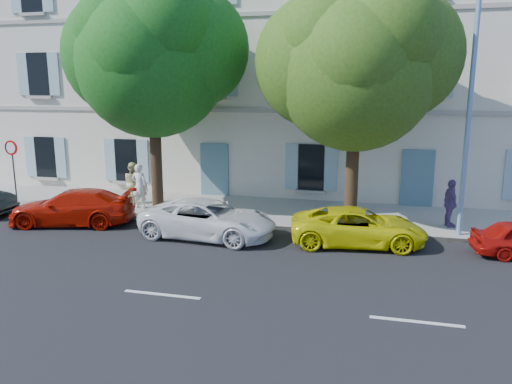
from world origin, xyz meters
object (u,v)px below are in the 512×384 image
(tree_left, at_px, (152,62))
(pedestrian_b, at_px, (133,183))
(car_red_coupe, at_px, (72,207))
(car_white_coupe, at_px, (208,219))
(pedestrian_a, at_px, (140,186))
(tree_right, at_px, (356,71))
(road_sign, at_px, (12,158))
(car_yellow_supercar, at_px, (358,227))
(pedestrian_c, at_px, (450,203))
(street_lamp, at_px, (472,95))

(tree_left, height_order, pedestrian_b, tree_left)
(car_red_coupe, relative_size, car_white_coupe, 0.98)
(pedestrian_a, bearing_deg, tree_left, -176.02)
(tree_right, distance_m, road_sign, 14.41)
(car_yellow_supercar, height_order, pedestrian_c, pedestrian_c)
(car_white_coupe, bearing_deg, road_sign, 81.81)
(road_sign, bearing_deg, tree_right, -0.23)
(road_sign, bearing_deg, street_lamp, -1.64)
(tree_left, xyz_separation_m, street_lamp, (11.34, -1.06, -1.15))
(pedestrian_b, bearing_deg, tree_left, -171.85)
(tree_right, xyz_separation_m, pedestrian_c, (3.42, 0.69, -4.54))
(tree_right, distance_m, pedestrian_b, 10.31)
(car_red_coupe, distance_m, car_yellow_supercar, 10.39)
(car_white_coupe, xyz_separation_m, pedestrian_c, (8.02, 2.82, 0.36))
(car_red_coupe, bearing_deg, tree_right, 87.29)
(car_yellow_supercar, xyz_separation_m, tree_left, (-8.08, 2.34, 5.32))
(tree_right, bearing_deg, pedestrian_b, 171.70)
(car_red_coupe, relative_size, pedestrian_b, 2.57)
(car_white_coupe, bearing_deg, tree_right, -60.21)
(car_red_coupe, distance_m, pedestrian_c, 13.69)
(pedestrian_a, bearing_deg, car_white_coupe, 146.72)
(car_yellow_supercar, xyz_separation_m, pedestrian_c, (3.06, 2.42, 0.40))
(car_red_coupe, relative_size, car_yellow_supercar, 1.04)
(car_yellow_supercar, xyz_separation_m, road_sign, (-14.35, 1.79, 1.49))
(car_red_coupe, xyz_separation_m, street_lamp, (13.65, 1.36, 4.12))
(car_white_coupe, bearing_deg, pedestrian_c, -65.68)
(road_sign, bearing_deg, car_red_coupe, -25.25)
(pedestrian_c, bearing_deg, street_lamp, 176.68)
(tree_right, relative_size, pedestrian_b, 4.78)
(car_red_coupe, height_order, tree_left, tree_left)
(pedestrian_a, bearing_deg, car_yellow_supercar, 166.97)
(car_red_coupe, relative_size, pedestrian_a, 2.47)
(car_yellow_supercar, height_order, road_sign, road_sign)
(road_sign, relative_size, pedestrian_c, 1.59)
(road_sign, height_order, pedestrian_b, road_sign)
(car_yellow_supercar, distance_m, street_lamp, 5.45)
(car_white_coupe, distance_m, pedestrian_c, 8.51)
(street_lamp, height_order, pedestrian_b, street_lamp)
(car_white_coupe, bearing_deg, pedestrian_a, 60.06)
(pedestrian_c, bearing_deg, car_white_coupe, 96.06)
(tree_left, bearing_deg, car_red_coupe, -133.69)
(street_lamp, xyz_separation_m, pedestrian_a, (-12.11, 1.03, -3.71))
(road_sign, relative_size, pedestrian_a, 1.47)
(tree_right, distance_m, street_lamp, 3.72)
(pedestrian_a, bearing_deg, tree_right, 177.70)
(tree_left, xyz_separation_m, pedestrian_b, (-1.45, 0.73, -4.90))
(pedestrian_b, bearing_deg, tree_right, -153.51)
(tree_left, bearing_deg, pedestrian_b, 153.36)
(tree_right, bearing_deg, car_white_coupe, -155.15)
(tree_right, xyz_separation_m, pedestrian_b, (-9.18, 1.34, -4.51))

